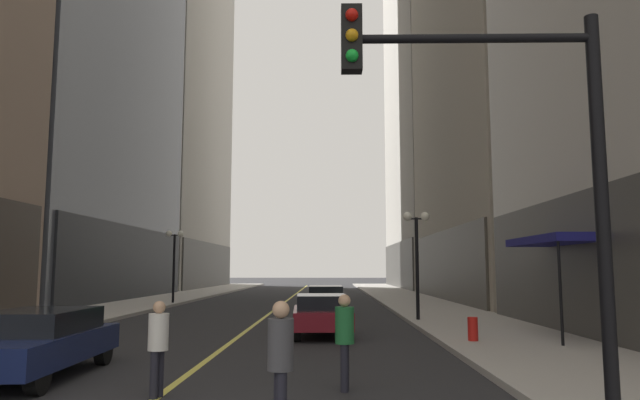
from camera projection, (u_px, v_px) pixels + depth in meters
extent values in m
plane|color=#262628|center=(287.00, 300.00, 39.34)|extent=(200.00, 200.00, 0.00)
cube|color=#ADA8A0|center=(166.00, 299.00, 39.48)|extent=(4.50, 78.00, 0.15)
cube|color=#ADA8A0|center=(409.00, 299.00, 39.21)|extent=(4.50, 78.00, 0.15)
cube|color=#E5D64C|center=(287.00, 300.00, 39.34)|extent=(0.16, 70.00, 0.01)
cube|color=black|center=(131.00, 263.00, 39.31)|extent=(0.50, 22.80, 5.00)
cube|color=#3A3935|center=(209.00, 266.00, 64.63)|extent=(0.50, 24.70, 5.00)
cube|color=#3A3935|center=(615.00, 266.00, 15.60)|extent=(0.50, 20.90, 4.45)
cube|color=#B7AD99|center=(508.00, 24.00, 40.87)|extent=(10.13, 24.00, 38.63)
cube|color=#403C35|center=(444.00, 266.00, 38.94)|extent=(0.50, 22.80, 4.64)
cube|color=#3A3935|center=(399.00, 266.00, 64.28)|extent=(0.50, 24.70, 5.00)
cube|color=navy|center=(554.00, 240.00, 17.50)|extent=(1.60, 4.44, 0.24)
cylinder|color=black|center=(561.00, 296.00, 15.27)|extent=(0.08, 0.08, 2.88)
cube|color=#141E4C|center=(34.00, 348.00, 11.46)|extent=(2.02, 4.58, 0.55)
cube|color=black|center=(41.00, 322.00, 11.74)|extent=(1.73, 2.59, 0.50)
cylinder|color=black|center=(38.00, 376.00, 9.87)|extent=(0.24, 0.65, 0.64)
cylinder|color=black|center=(104.00, 350.00, 13.01)|extent=(0.24, 0.65, 0.64)
cylinder|color=black|center=(30.00, 351.00, 12.98)|extent=(0.24, 0.65, 0.64)
cube|color=maroon|center=(322.00, 317.00, 18.65)|extent=(1.97, 4.10, 0.55)
cube|color=black|center=(322.00, 303.00, 18.50)|extent=(1.67, 2.32, 0.50)
cylinder|color=black|center=(298.00, 322.00, 19.98)|extent=(0.25, 0.65, 0.64)
cylinder|color=black|center=(342.00, 322.00, 20.03)|extent=(0.25, 0.65, 0.64)
cylinder|color=black|center=(297.00, 331.00, 17.20)|extent=(0.25, 0.65, 0.64)
cylinder|color=black|center=(349.00, 330.00, 17.24)|extent=(0.25, 0.65, 0.64)
cube|color=#196038|center=(326.00, 301.00, 28.43)|extent=(1.90, 4.70, 0.55)
cube|color=black|center=(326.00, 291.00, 28.25)|extent=(1.64, 2.64, 0.50)
cylinder|color=black|center=(310.00, 304.00, 30.01)|extent=(0.23, 0.64, 0.64)
cylinder|color=black|center=(340.00, 304.00, 30.02)|extent=(0.23, 0.64, 0.64)
cylinder|color=black|center=(309.00, 308.00, 26.77)|extent=(0.23, 0.64, 0.64)
cylinder|color=black|center=(343.00, 308.00, 26.77)|extent=(0.23, 0.64, 0.64)
cylinder|color=black|center=(154.00, 375.00, 9.64)|extent=(0.14, 0.14, 0.78)
cylinder|color=black|center=(160.00, 373.00, 9.79)|extent=(0.14, 0.14, 0.78)
cylinder|color=silver|center=(158.00, 332.00, 9.79)|extent=(0.42, 0.42, 0.62)
sphere|color=tan|center=(159.00, 307.00, 9.84)|extent=(0.21, 0.21, 0.21)
cylinder|color=#3F3F44|center=(281.00, 344.00, 7.52)|extent=(0.42, 0.42, 0.66)
sphere|color=tan|center=(281.00, 310.00, 7.57)|extent=(0.23, 0.23, 0.23)
cylinder|color=black|center=(344.00, 368.00, 10.18)|extent=(0.14, 0.14, 0.82)
cylinder|color=black|center=(345.00, 367.00, 10.34)|extent=(0.14, 0.14, 0.82)
cylinder|color=#1E6633|center=(345.00, 325.00, 10.34)|extent=(0.38, 0.38, 0.65)
sphere|color=tan|center=(344.00, 301.00, 10.40)|extent=(0.22, 0.22, 0.22)
cylinder|color=black|center=(603.00, 221.00, 7.41)|extent=(0.18, 0.18, 5.50)
cylinder|color=black|center=(471.00, 39.00, 7.73)|extent=(3.20, 0.12, 0.12)
cube|color=black|center=(352.00, 39.00, 7.75)|extent=(0.28, 0.24, 0.90)
sphere|color=red|center=(352.00, 15.00, 7.65)|extent=(0.17, 0.17, 0.17)
sphere|color=orange|center=(352.00, 35.00, 7.61)|extent=(0.17, 0.17, 0.17)
sphere|color=green|center=(352.00, 56.00, 7.58)|extent=(0.17, 0.17, 0.17)
cylinder|color=black|center=(174.00, 270.00, 34.51)|extent=(0.14, 0.14, 4.20)
cylinder|color=black|center=(175.00, 235.00, 34.75)|extent=(0.80, 0.06, 0.06)
sphere|color=white|center=(169.00, 233.00, 34.77)|extent=(0.36, 0.36, 0.36)
sphere|color=white|center=(181.00, 233.00, 34.76)|extent=(0.36, 0.36, 0.36)
cylinder|color=black|center=(417.00, 270.00, 23.12)|extent=(0.14, 0.14, 4.20)
cylinder|color=black|center=(416.00, 219.00, 23.36)|extent=(0.80, 0.06, 0.06)
sphere|color=white|center=(407.00, 216.00, 23.38)|extent=(0.36, 0.36, 0.36)
sphere|color=white|center=(425.00, 216.00, 23.36)|extent=(0.36, 0.36, 0.36)
cylinder|color=red|center=(473.00, 332.00, 16.16)|extent=(0.28, 0.28, 0.80)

